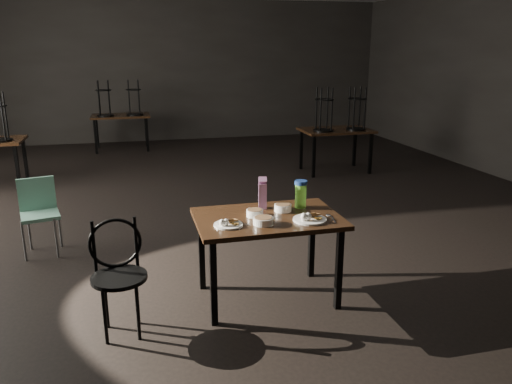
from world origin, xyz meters
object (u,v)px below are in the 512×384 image
object	(u,v)px
water_bottle	(301,194)
school_chair	(39,209)
main_table	(268,225)
bentwood_chair	(118,267)
juice_carton	(263,194)

from	to	relation	value
water_bottle	school_chair	size ratio (longest dim) A/B	0.31
main_table	school_chair	distance (m)	2.60
school_chair	bentwood_chair	bearing A→B (deg)	-78.08
main_table	bentwood_chair	bearing A→B (deg)	-170.33
juice_carton	main_table	bearing A→B (deg)	-93.85
main_table	water_bottle	bearing A→B (deg)	25.88
juice_carton	water_bottle	xyz separation A→B (m)	(0.33, -0.06, -0.01)
juice_carton	water_bottle	world-z (taller)	juice_carton
main_table	bentwood_chair	size ratio (longest dim) A/B	1.38
water_bottle	bentwood_chair	world-z (taller)	water_bottle
water_bottle	school_chair	world-z (taller)	water_bottle
water_bottle	school_chair	bearing A→B (deg)	149.29
juice_carton	school_chair	xyz separation A→B (m)	(-2.06, 1.36, -0.40)
bentwood_chair	school_chair	size ratio (longest dim) A/B	1.09
juice_carton	school_chair	size ratio (longest dim) A/B	0.36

